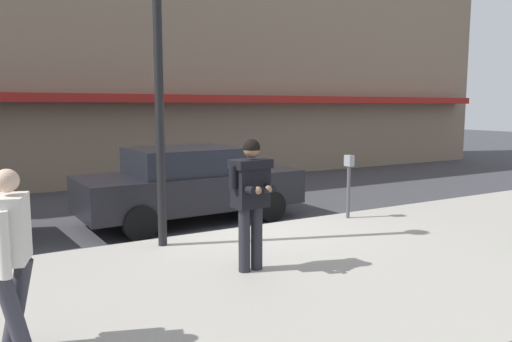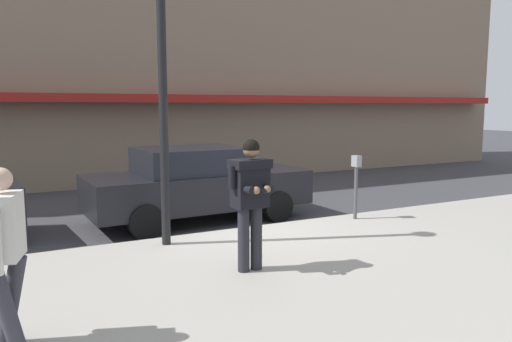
{
  "view_description": "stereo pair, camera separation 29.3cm",
  "coord_description": "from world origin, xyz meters",
  "px_view_note": "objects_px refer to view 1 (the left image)",
  "views": [
    {
      "loc": [
        -4.22,
        -8.2,
        2.37
      ],
      "look_at": [
        -0.83,
        -2.32,
        1.49
      ],
      "focal_mm": 35.0,
      "sensor_mm": 36.0,
      "label": 1
    },
    {
      "loc": [
        -3.96,
        -8.34,
        2.37
      ],
      "look_at": [
        -0.83,
        -2.32,
        1.49
      ],
      "focal_mm": 35.0,
      "sensor_mm": 36.0,
      "label": 2
    }
  ],
  "objects_px": {
    "man_texting_on_phone": "(251,190)",
    "parking_meter": "(349,177)",
    "street_lamp_post": "(158,56)",
    "pedestrian_in_light_coat": "(11,250)",
    "parked_sedan_mid": "(189,184)"
  },
  "relations": [
    {
      "from": "man_texting_on_phone",
      "to": "parking_meter",
      "type": "xyz_separation_m",
      "value": [
        3.28,
        1.85,
        -0.28
      ]
    },
    {
      "from": "pedestrian_in_light_coat",
      "to": "street_lamp_post",
      "type": "height_order",
      "value": "street_lamp_post"
    },
    {
      "from": "man_texting_on_phone",
      "to": "pedestrian_in_light_coat",
      "type": "xyz_separation_m",
      "value": [
        -2.98,
        -0.95,
        -0.14
      ]
    },
    {
      "from": "pedestrian_in_light_coat",
      "to": "parking_meter",
      "type": "relative_size",
      "value": 1.34
    },
    {
      "from": "parked_sedan_mid",
      "to": "parking_meter",
      "type": "distance_m",
      "value": 3.24
    },
    {
      "from": "man_texting_on_phone",
      "to": "street_lamp_post",
      "type": "height_order",
      "value": "street_lamp_post"
    },
    {
      "from": "man_texting_on_phone",
      "to": "pedestrian_in_light_coat",
      "type": "bearing_deg",
      "value": -162.24
    },
    {
      "from": "man_texting_on_phone",
      "to": "pedestrian_in_light_coat",
      "type": "height_order",
      "value": "man_texting_on_phone"
    },
    {
      "from": "pedestrian_in_light_coat",
      "to": "street_lamp_post",
      "type": "bearing_deg",
      "value": 49.51
    },
    {
      "from": "man_texting_on_phone",
      "to": "street_lamp_post",
      "type": "bearing_deg",
      "value": 109.31
    },
    {
      "from": "parked_sedan_mid",
      "to": "pedestrian_in_light_coat",
      "type": "relative_size",
      "value": 2.69
    },
    {
      "from": "man_texting_on_phone",
      "to": "parking_meter",
      "type": "relative_size",
      "value": 1.42
    },
    {
      "from": "parked_sedan_mid",
      "to": "street_lamp_post",
      "type": "distance_m",
      "value": 3.26
    },
    {
      "from": "man_texting_on_phone",
      "to": "parking_meter",
      "type": "distance_m",
      "value": 3.77
    },
    {
      "from": "street_lamp_post",
      "to": "parking_meter",
      "type": "xyz_separation_m",
      "value": [
        3.91,
        0.05,
        -2.17
      ]
    }
  ]
}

